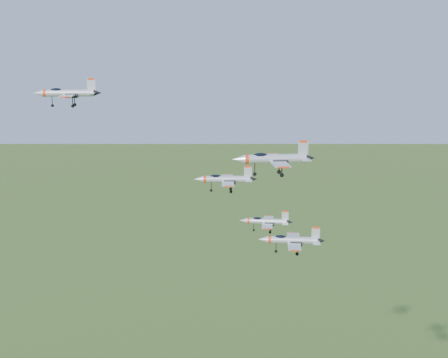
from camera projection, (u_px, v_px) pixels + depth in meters
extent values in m
cylinder|color=#B6BAC4|center=(69.00, 93.00, 113.56)|extent=(9.22, 2.17, 1.32)
cone|color=#B6BAC4|center=(38.00, 93.00, 113.21)|extent=(1.94, 1.49, 1.32)
cone|color=black|center=(98.00, 93.00, 113.90)|extent=(1.52, 1.25, 1.12)
ellipsoid|color=black|center=(56.00, 90.00, 113.30)|extent=(2.31, 1.15, 0.84)
cube|color=#B6BAC4|center=(67.00, 96.00, 110.86)|extent=(2.74, 4.67, 0.14)
cube|color=#B6BAC4|center=(72.00, 93.00, 116.39)|extent=(2.74, 4.67, 0.14)
cube|color=#B6BAC4|center=(91.00, 85.00, 113.52)|extent=(1.53, 0.26, 2.13)
cube|color=red|center=(91.00, 79.00, 113.27)|extent=(1.12, 0.25, 0.36)
cylinder|color=#B6BAC4|center=(227.00, 179.00, 117.38)|extent=(8.88, 2.57, 1.27)
cone|color=#B6BAC4|center=(199.00, 179.00, 117.33)|extent=(1.93, 1.52, 1.27)
cone|color=black|center=(254.00, 179.00, 117.43)|extent=(1.51, 1.27, 1.08)
ellipsoid|color=black|center=(215.00, 177.00, 117.25)|extent=(2.26, 1.22, 0.81)
cube|color=#B6BAC4|center=(228.00, 184.00, 114.77)|extent=(2.86, 4.59, 0.14)
cube|color=#B6BAC4|center=(227.00, 177.00, 120.10)|extent=(2.86, 4.59, 0.14)
cube|color=#B6BAC4|center=(248.00, 172.00, 117.12)|extent=(1.47, 0.34, 2.05)
cube|color=red|center=(248.00, 167.00, 116.88)|extent=(1.08, 0.30, 0.34)
cylinder|color=#B6BAC4|center=(275.00, 159.00, 93.21)|extent=(9.32, 1.87, 1.34)
cone|color=#B6BAC4|center=(238.00, 159.00, 92.66)|extent=(1.93, 1.44, 1.34)
cone|color=black|center=(310.00, 158.00, 93.74)|extent=(1.50, 1.22, 1.14)
ellipsoid|color=black|center=(260.00, 156.00, 92.87)|extent=(2.31, 1.09, 0.85)
cube|color=#B6BAC4|center=(280.00, 164.00, 90.49)|extent=(2.62, 4.66, 0.14)
cube|color=#B6BAC4|center=(273.00, 157.00, 96.08)|extent=(2.62, 4.66, 0.14)
cube|color=#B6BAC4|center=(303.00, 149.00, 93.31)|extent=(1.55, 0.21, 2.16)
cube|color=red|center=(303.00, 142.00, 93.06)|extent=(1.14, 0.21, 0.36)
cylinder|color=#B6BAC4|center=(267.00, 221.00, 124.03)|extent=(7.88, 3.22, 1.14)
cone|color=#B6BAC4|center=(243.00, 220.00, 124.55)|extent=(1.82, 1.52, 1.14)
cone|color=black|center=(290.00, 222.00, 123.52)|extent=(1.44, 1.26, 0.97)
ellipsoid|color=black|center=(257.00, 219.00, 124.15)|extent=(2.07, 1.31, 0.72)
cube|color=#B6BAC4|center=(267.00, 226.00, 121.69)|extent=(2.98, 4.24, 0.12)
cube|color=#B6BAC4|center=(268.00, 219.00, 126.43)|extent=(2.98, 4.24, 0.12)
cube|color=#B6BAC4|center=(285.00, 216.00, 123.37)|extent=(1.29, 0.46, 1.83)
cube|color=red|center=(285.00, 211.00, 123.15)|extent=(0.96, 0.38, 0.31)
cylinder|color=#B6BAC4|center=(293.00, 240.00, 105.10)|extent=(8.39, 3.13, 1.21)
cone|color=#B6BAC4|center=(263.00, 239.00, 105.47)|extent=(1.90, 1.56, 1.21)
cone|color=black|center=(322.00, 241.00, 104.74)|extent=(1.50, 1.30, 1.02)
ellipsoid|color=black|center=(281.00, 237.00, 105.15)|extent=(2.19, 1.32, 0.76)
cube|color=#B6BAC4|center=(294.00, 246.00, 102.62)|extent=(3.03, 4.47, 0.13)
cube|color=#B6BAC4|center=(293.00, 237.00, 107.66)|extent=(3.03, 4.47, 0.13)
cube|color=#B6BAC4|center=(316.00, 234.00, 104.54)|extent=(1.38, 0.43, 1.95)
cube|color=red|center=(316.00, 228.00, 104.31)|extent=(1.02, 0.37, 0.32)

